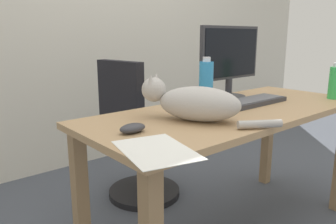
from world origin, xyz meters
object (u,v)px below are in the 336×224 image
(computer_mouse, at_px, (133,128))
(cat, at_px, (194,102))
(keyboard, at_px, (252,101))
(water_bottle, at_px, (206,84))
(office_chair, at_px, (138,141))
(spray_bottle, at_px, (335,82))
(monitor, at_px, (230,59))

(computer_mouse, bearing_deg, cat, -2.78)
(keyboard, xyz_separation_m, water_bottle, (-0.24, 0.12, 0.11))
(office_chair, bearing_deg, computer_mouse, -126.07)
(cat, xyz_separation_m, spray_bottle, (0.98, -0.17, 0.02))
(office_chair, distance_m, cat, 0.83)
(spray_bottle, bearing_deg, computer_mouse, 172.02)
(keyboard, bearing_deg, monitor, 79.82)
(keyboard, xyz_separation_m, spray_bottle, (0.49, -0.22, 0.08))
(office_chair, relative_size, keyboard, 2.11)
(keyboard, distance_m, water_bottle, 0.29)
(keyboard, relative_size, spray_bottle, 2.10)
(office_chair, relative_size, cat, 1.69)
(cat, relative_size, spray_bottle, 2.63)
(office_chair, relative_size, spray_bottle, 4.43)
(monitor, xyz_separation_m, cat, (-0.53, -0.25, -0.15))
(computer_mouse, bearing_deg, water_bottle, 15.11)
(monitor, xyz_separation_m, spray_bottle, (0.45, -0.41, -0.13))
(monitor, bearing_deg, computer_mouse, -164.69)
(office_chair, xyz_separation_m, spray_bottle, (0.79, -0.87, 0.41))
(monitor, relative_size, computer_mouse, 4.37)
(monitor, xyz_separation_m, water_bottle, (-0.28, -0.08, -0.11))
(keyboard, height_order, computer_mouse, computer_mouse)
(office_chair, relative_size, computer_mouse, 8.44)
(spray_bottle, bearing_deg, cat, 170.38)
(monitor, xyz_separation_m, computer_mouse, (-0.84, -0.23, -0.21))
(monitor, distance_m, keyboard, 0.29)
(office_chair, distance_m, water_bottle, 0.69)
(office_chair, bearing_deg, spray_bottle, -47.88)
(spray_bottle, bearing_deg, keyboard, 155.87)
(water_bottle, bearing_deg, keyboard, -25.15)
(computer_mouse, bearing_deg, spray_bottle, -7.98)
(monitor, xyz_separation_m, keyboard, (-0.03, -0.19, -0.21))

